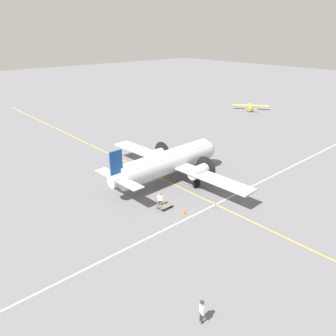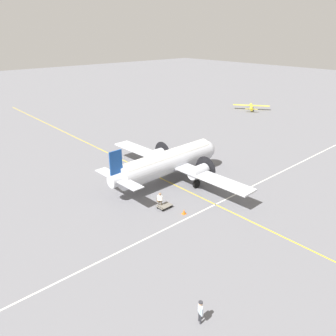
# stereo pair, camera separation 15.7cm
# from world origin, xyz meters

# --- Properties ---
(ground_plane) EXTENTS (300.00, 300.00, 0.00)m
(ground_plane) POSITION_xyz_m (0.00, 0.00, 0.00)
(ground_plane) COLOR slate
(apron_line_eastwest) EXTENTS (120.00, 0.16, 0.01)m
(apron_line_eastwest) POSITION_xyz_m (0.00, 0.25, 0.00)
(apron_line_eastwest) COLOR gold
(apron_line_eastwest) RESTS_ON ground_plane
(apron_line_northsouth) EXTENTS (0.16, 120.00, 0.01)m
(apron_line_northsouth) POSITION_xyz_m (-8.37, 0.00, 0.00)
(apron_line_northsouth) COLOR silver
(apron_line_northsouth) RESTS_ON ground_plane
(airliner_main) EXTENTS (23.68, 17.53, 6.10)m
(airliner_main) POSITION_xyz_m (0.01, -0.47, 2.62)
(airliner_main) COLOR silver
(airliner_main) RESTS_ON ground_plane
(crew_foreground) EXTENTS (0.56, 0.40, 1.79)m
(crew_foreground) POSITION_xyz_m (-18.36, 13.44, 1.13)
(crew_foreground) COLOR #2D2D33
(crew_foreground) RESTS_ON ground_plane
(passenger_boarding) EXTENTS (0.49, 0.45, 1.82)m
(passenger_boarding) POSITION_xyz_m (-4.73, 5.37, 1.11)
(passenger_boarding) COLOR #473D2D
(passenger_boarding) RESTS_ON ground_plane
(suitcase_near_door) EXTENTS (0.48, 0.14, 0.57)m
(suitcase_near_door) POSITION_xyz_m (-3.65, 4.69, 0.27)
(suitcase_near_door) COLOR brown
(suitcase_near_door) RESTS_ON ground_plane
(baggage_cart) EXTENTS (1.11, 1.66, 0.56)m
(baggage_cart) POSITION_xyz_m (-5.15, 5.11, 0.27)
(baggage_cart) COLOR #6B665B
(baggage_cart) RESTS_ON ground_plane
(light_aircraft_distant) EXTENTS (7.65, 6.63, 1.76)m
(light_aircraft_distant) POSITION_xyz_m (17.61, -43.31, 0.76)
(light_aircraft_distant) COLOR yellow
(light_aircraft_distant) RESTS_ON ground_plane
(traffic_cone) EXTENTS (0.43, 0.43, 0.56)m
(traffic_cone) POSITION_xyz_m (-7.49, 4.36, 0.26)
(traffic_cone) COLOR orange
(traffic_cone) RESTS_ON ground_plane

